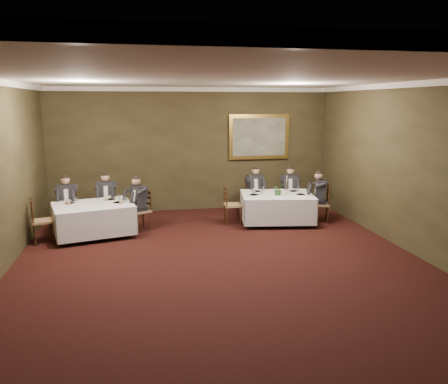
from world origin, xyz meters
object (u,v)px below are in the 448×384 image
object	(u,v)px
table_second	(94,217)
diner_main_backleft	(254,196)
diner_sec_backleft	(68,208)
diner_main_endright	(321,203)
table_main	(277,206)
chair_sec_backright	(108,213)
diner_main_backright	(289,196)
chair_main_backleft	(254,204)
candlestick	(287,188)
centerpiece	(278,189)
chair_main_endright	(321,212)
chair_sec_endright	(141,219)
painting	(259,137)
diner_sec_endright	(140,210)
chair_sec_endleft	(42,230)
diner_sec_backright	(107,205)
chair_main_endleft	(232,213)
chair_main_backright	(289,204)
chair_sec_backleft	(69,217)

from	to	relation	value
table_second	diner_main_backleft	world-z (taller)	diner_main_backleft
diner_sec_backleft	diner_main_endright	bearing A→B (deg)	172.04
table_main	chair_sec_backright	bearing A→B (deg)	170.51
diner_main_backright	chair_main_backleft	bearing A→B (deg)	-1.17
diner_main_backleft	table_main	bearing A→B (deg)	104.62
candlestick	chair_sec_backright	bearing A→B (deg)	169.52
chair_main_backleft	diner_main_backright	bearing A→B (deg)	166.06
centerpiece	diner_sec_backleft	bearing A→B (deg)	173.55
diner_main_endright	centerpiece	xyz separation A→B (m)	(-1.15, 0.06, 0.40)
chair_main_endright	diner_main_endright	xyz separation A→B (m)	(-0.01, 0.00, 0.23)
diner_main_backleft	candlestick	bearing A→B (deg)	112.06
chair_sec_backright	chair_sec_endright	size ratio (longest dim) A/B	1.00
table_main	table_second	distance (m)	4.57
chair_sec_endright	centerpiece	size ratio (longest dim) A/B	3.29
table_main	painting	xyz separation A→B (m)	(0.00, 1.83, 1.65)
diner_sec_endright	chair_sec_endleft	xyz separation A→B (m)	(-2.17, -0.54, -0.23)
table_second	diner_main_backright	bearing A→B (deg)	12.18
chair_sec_endright	chair_main_backleft	bearing A→B (deg)	-100.32
chair_main_endright	diner_sec_endright	world-z (taller)	diner_sec_endright
chair_main_endright	centerpiece	bearing A→B (deg)	104.34
table_second	chair_sec_endleft	world-z (taller)	chair_sec_endleft
centerpiece	chair_main_backleft	bearing A→B (deg)	106.65
diner_sec_backright	candlestick	world-z (taller)	diner_sec_backright
chair_sec_backright	diner_main_backleft	bearing A→B (deg)	-175.83
table_main	diner_main_backright	xyz separation A→B (m)	(0.63, 0.84, 0.06)
diner_main_endright	chair_sec_endleft	bearing A→B (deg)	110.83
diner_sec_endright	chair_main_endleft	bearing A→B (deg)	-113.67
table_second	diner_sec_endright	bearing A→B (deg)	13.96
diner_main_endright	diner_sec_backright	distance (m)	5.52
table_second	diner_main_backleft	xyz separation A→B (m)	(4.22, 1.27, 0.06)
diner_sec_endright	diner_main_backright	bearing A→B (deg)	-106.48
chair_main_backright	chair_sec_endright	distance (m)	4.19
chair_main_endleft	centerpiece	distance (m)	1.33
table_second	diner_sec_backright	world-z (taller)	diner_sec_backright
table_second	chair_main_backright	world-z (taller)	chair_main_backright
chair_main_backleft	painting	size ratio (longest dim) A/B	0.56
chair_main_backleft	painting	world-z (taller)	painting
table_second	chair_sec_endleft	size ratio (longest dim) A/B	2.04
diner_main_endright	chair_sec_backright	distance (m)	5.53
chair_main_endleft	chair_sec_endright	size ratio (longest dim) A/B	1.00
chair_main_backright	chair_main_endright	bearing A→B (deg)	124.80
chair_sec_endleft	painting	xyz separation A→B (m)	(5.65, 2.37, 1.81)
chair_main_backleft	diner_sec_endright	bearing A→B (deg)	13.40
chair_sec_endright	centerpiece	xyz separation A→B (m)	(3.46, -0.11, 0.63)
candlestick	centerpiece	bearing A→B (deg)	178.60
diner_main_backleft	chair_sec_endright	bearing A→B (deg)	13.17
diner_main_endright	chair_sec_backleft	world-z (taller)	diner_main_endright
diner_sec_backleft	centerpiece	bearing A→B (deg)	171.46
chair_main_backright	candlestick	size ratio (longest dim) A/B	1.97
chair_sec_backleft	chair_sec_endright	bearing A→B (deg)	162.23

